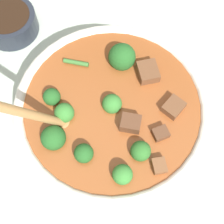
{
  "coord_description": "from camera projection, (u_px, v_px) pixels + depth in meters",
  "views": [
    {
      "loc": [
        -0.19,
        -0.04,
        0.5
      ],
      "look_at": [
        0.0,
        0.0,
        0.05
      ],
      "focal_mm": 50.0,
      "sensor_mm": 36.0,
      "label": 1
    }
  ],
  "objects": [
    {
      "name": "ground_plane",
      "position": [
        112.0,
        124.0,
        0.53
      ],
      "size": [
        4.0,
        4.0,
        0.0
      ],
      "primitive_type": "plane",
      "color": "#ADBCAD"
    },
    {
      "name": "stew_bowl",
      "position": [
        112.0,
        113.0,
        0.49
      ],
      "size": [
        0.29,
        0.3,
        0.24
      ],
      "color": "white",
      "rests_on": "ground_plane"
    },
    {
      "name": "condiment_bowl",
      "position": [
        9.0,
        22.0,
        0.59
      ],
      "size": [
        0.1,
        0.1,
        0.04
      ],
      "color": "#232833",
      "rests_on": "ground_plane"
    }
  ]
}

